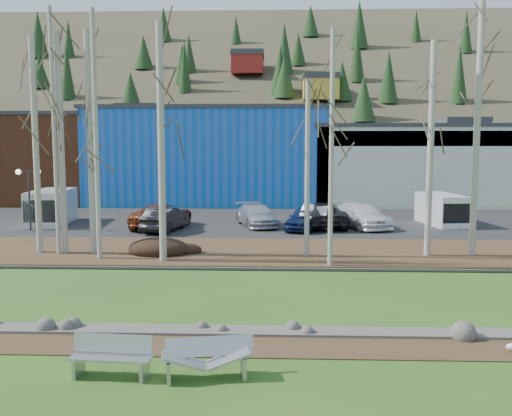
{
  "coord_description": "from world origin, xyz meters",
  "views": [
    {
      "loc": [
        -0.08,
        -12.12,
        5.2
      ],
      "look_at": [
        -0.99,
        11.73,
        2.5
      ],
      "focal_mm": 40.0,
      "sensor_mm": 36.0,
      "label": 1
    }
  ],
  "objects_px": {
    "car_1": "(162,216)",
    "car_4": "(317,215)",
    "car_2": "(257,215)",
    "street_lamp": "(29,182)",
    "car_5": "(322,215)",
    "bench_intact": "(112,356)",
    "bench_damaged": "(207,358)",
    "car_0": "(165,219)",
    "car_3": "(304,219)",
    "van_white": "(443,210)",
    "car_6": "(361,215)",
    "van_grey": "(51,207)"
  },
  "relations": [
    {
      "from": "car_2",
      "to": "car_3",
      "type": "bearing_deg",
      "value": -44.69
    },
    {
      "from": "car_6",
      "to": "bench_damaged",
      "type": "bearing_deg",
      "value": -126.55
    },
    {
      "from": "street_lamp",
      "to": "car_1",
      "type": "bearing_deg",
      "value": -13.83
    },
    {
      "from": "car_6",
      "to": "car_2",
      "type": "bearing_deg",
      "value": 157.28
    },
    {
      "from": "bench_intact",
      "to": "street_lamp",
      "type": "relative_size",
      "value": 0.52
    },
    {
      "from": "street_lamp",
      "to": "car_4",
      "type": "distance_m",
      "value": 17.14
    },
    {
      "from": "car_3",
      "to": "car_5",
      "type": "distance_m",
      "value": 1.77
    },
    {
      "from": "car_2",
      "to": "bench_damaged",
      "type": "bearing_deg",
      "value": -107.49
    },
    {
      "from": "bench_intact",
      "to": "car_2",
      "type": "height_order",
      "value": "car_2"
    },
    {
      "from": "car_0",
      "to": "van_white",
      "type": "xyz_separation_m",
      "value": [
        16.86,
        3.15,
        0.26
      ]
    },
    {
      "from": "bench_intact",
      "to": "car_4",
      "type": "xyz_separation_m",
      "value": [
        6.13,
        22.3,
        0.4
      ]
    },
    {
      "from": "car_1",
      "to": "car_4",
      "type": "distance_m",
      "value": 9.42
    },
    {
      "from": "bench_intact",
      "to": "van_grey",
      "type": "distance_m",
      "value": 25.33
    },
    {
      "from": "street_lamp",
      "to": "car_2",
      "type": "xyz_separation_m",
      "value": [
        13.18,
        2.34,
        -2.17
      ]
    },
    {
      "from": "bench_intact",
      "to": "car_3",
      "type": "height_order",
      "value": "car_3"
    },
    {
      "from": "car_6",
      "to": "van_grey",
      "type": "distance_m",
      "value": 19.4
    },
    {
      "from": "car_0",
      "to": "car_3",
      "type": "distance_m",
      "value": 8.12
    },
    {
      "from": "van_grey",
      "to": "bench_intact",
      "type": "bearing_deg",
      "value": -70.73
    },
    {
      "from": "car_2",
      "to": "car_5",
      "type": "height_order",
      "value": "car_5"
    },
    {
      "from": "car_0",
      "to": "car_2",
      "type": "distance_m",
      "value": 5.69
    },
    {
      "from": "bench_intact",
      "to": "bench_damaged",
      "type": "xyz_separation_m",
      "value": [
        2.14,
        0.02,
        -0.02
      ]
    },
    {
      "from": "bench_damaged",
      "to": "car_4",
      "type": "height_order",
      "value": "car_4"
    },
    {
      "from": "bench_damaged",
      "to": "car_6",
      "type": "height_order",
      "value": "car_6"
    },
    {
      "from": "car_4",
      "to": "car_6",
      "type": "xyz_separation_m",
      "value": [
        2.65,
        0.07,
        0.01
      ]
    },
    {
      "from": "car_2",
      "to": "car_6",
      "type": "height_order",
      "value": "car_6"
    },
    {
      "from": "bench_intact",
      "to": "car_0",
      "type": "xyz_separation_m",
      "value": [
        -2.83,
        20.46,
        0.37
      ]
    },
    {
      "from": "street_lamp",
      "to": "car_5",
      "type": "height_order",
      "value": "street_lamp"
    },
    {
      "from": "street_lamp",
      "to": "van_white",
      "type": "xyz_separation_m",
      "value": [
        24.79,
        3.27,
        -1.88
      ]
    },
    {
      "from": "car_4",
      "to": "van_grey",
      "type": "distance_m",
      "value": 16.76
    },
    {
      "from": "street_lamp",
      "to": "car_4",
      "type": "relative_size",
      "value": 0.82
    },
    {
      "from": "car_1",
      "to": "car_4",
      "type": "height_order",
      "value": "car_1"
    },
    {
      "from": "car_0",
      "to": "van_white",
      "type": "relative_size",
      "value": 0.92
    },
    {
      "from": "car_1",
      "to": "car_2",
      "type": "relative_size",
      "value": 1.14
    },
    {
      "from": "bench_damaged",
      "to": "car_3",
      "type": "distance_m",
      "value": 21.37
    },
    {
      "from": "bench_intact",
      "to": "van_grey",
      "type": "height_order",
      "value": "van_grey"
    },
    {
      "from": "bench_intact",
      "to": "car_5",
      "type": "distance_m",
      "value": 23.41
    },
    {
      "from": "bench_damaged",
      "to": "van_white",
      "type": "height_order",
      "value": "van_white"
    },
    {
      "from": "bench_intact",
      "to": "car_1",
      "type": "xyz_separation_m",
      "value": [
        -3.27,
        21.72,
        0.41
      ]
    },
    {
      "from": "car_0",
      "to": "car_3",
      "type": "relative_size",
      "value": 1.07
    },
    {
      "from": "bench_intact",
      "to": "bench_damaged",
      "type": "relative_size",
      "value": 0.91
    },
    {
      "from": "van_white",
      "to": "car_1",
      "type": "bearing_deg",
      "value": 178.08
    },
    {
      "from": "car_2",
      "to": "car_3",
      "type": "xyz_separation_m",
      "value": [
        2.85,
        -1.51,
        -0.0
      ]
    },
    {
      "from": "car_1",
      "to": "car_6",
      "type": "bearing_deg",
      "value": -166.84
    },
    {
      "from": "car_0",
      "to": "car_6",
      "type": "distance_m",
      "value": 11.77
    },
    {
      "from": "car_2",
      "to": "van_white",
      "type": "bearing_deg",
      "value": -12.22
    },
    {
      "from": "car_0",
      "to": "car_5",
      "type": "bearing_deg",
      "value": -156.67
    },
    {
      "from": "bench_intact",
      "to": "car_1",
      "type": "bearing_deg",
      "value": 103.07
    },
    {
      "from": "bench_damaged",
      "to": "car_2",
      "type": "bearing_deg",
      "value": 78.29
    },
    {
      "from": "bench_damaged",
      "to": "car_0",
      "type": "relative_size",
      "value": 0.49
    },
    {
      "from": "street_lamp",
      "to": "car_3",
      "type": "height_order",
      "value": "street_lamp"
    }
  ]
}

